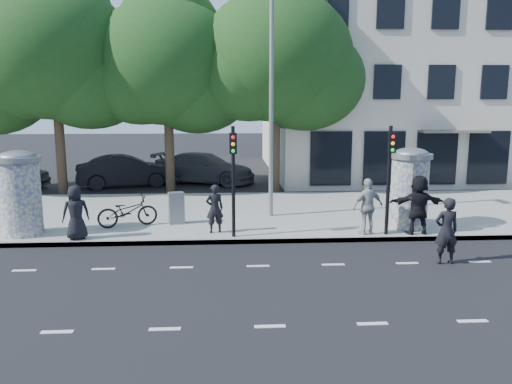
{
  "coord_description": "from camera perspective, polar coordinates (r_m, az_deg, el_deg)",
  "views": [
    {
      "loc": [
        -0.8,
        -11.12,
        4.23
      ],
      "look_at": [
        0.07,
        3.5,
        1.61
      ],
      "focal_mm": 35.0,
      "sensor_mm": 36.0,
      "label": 1
    }
  ],
  "objects": [
    {
      "name": "cabinet_right",
      "position": [
        17.73,
        15.61,
        -1.73
      ],
      "size": [
        0.54,
        0.41,
        1.09
      ],
      "primitive_type": "cube",
      "rotation": [
        0.0,
        0.0,
        0.06
      ],
      "color": "slate",
      "rests_on": "sidewalk"
    },
    {
      "name": "bicycle",
      "position": [
        17.18,
        -14.46,
        -2.15
      ],
      "size": [
        1.3,
        2.08,
        1.03
      ],
      "primitive_type": "imported",
      "rotation": [
        0.0,
        0.0,
        1.91
      ],
      "color": "black",
      "rests_on": "sidewalk"
    },
    {
      "name": "cabinet_left",
      "position": [
        17.26,
        -9.09,
        -1.81
      ],
      "size": [
        0.59,
        0.49,
        1.08
      ],
      "primitive_type": "cube",
      "rotation": [
        0.0,
        0.0,
        0.24
      ],
      "color": "slate",
      "rests_on": "sidewalk"
    },
    {
      "name": "ped_f",
      "position": [
        16.43,
        18.07,
        -1.38
      ],
      "size": [
        1.75,
        0.65,
        1.88
      ],
      "primitive_type": "imported",
      "rotation": [
        0.0,
        0.0,
        3.16
      ],
      "color": "black",
      "rests_on": "sidewalk"
    },
    {
      "name": "car_left",
      "position": [
        28.16,
        -27.11,
        2.1
      ],
      "size": [
        3.58,
        5.28,
        1.67
      ],
      "primitive_type": "imported",
      "rotation": [
        0.0,
        0.0,
        1.21
      ],
      "color": "#55595D",
      "rests_on": "ground"
    },
    {
      "name": "tree_mid_left",
      "position": [
        24.95,
        -22.11,
        14.64
      ],
      "size": [
        7.2,
        7.2,
        9.57
      ],
      "color": "#38281C",
      "rests_on": "ground"
    },
    {
      "name": "ad_column_left",
      "position": [
        17.1,
        -25.34,
        0.1
      ],
      "size": [
        1.36,
        1.36,
        2.65
      ],
      "color": "beige",
      "rests_on": "sidewalk"
    },
    {
      "name": "street_lamp",
      "position": [
        17.84,
        1.78,
        11.95
      ],
      "size": [
        0.25,
        0.93,
        8.0
      ],
      "color": "slate",
      "rests_on": "sidewalk"
    },
    {
      "name": "ped_a",
      "position": [
        15.99,
        -19.9,
        -2.21
      ],
      "size": [
        0.95,
        0.81,
        1.65
      ],
      "primitive_type": "imported",
      "rotation": [
        0.0,
        0.0,
        3.56
      ],
      "color": "black",
      "rests_on": "sidewalk"
    },
    {
      "name": "curb",
      "position": [
        15.27,
        -0.27,
        -5.64
      ],
      "size": [
        40.0,
        0.1,
        0.16
      ],
      "primitive_type": "cube",
      "color": "slate",
      "rests_on": "ground"
    },
    {
      "name": "man_road",
      "position": [
        14.14,
        20.92,
        -4.17
      ],
      "size": [
        0.67,
        0.46,
        1.79
      ],
      "primitive_type": "imported",
      "rotation": [
        0.0,
        0.0,
        3.19
      ],
      "color": "black",
      "rests_on": "ground"
    },
    {
      "name": "tree_center",
      "position": [
        23.63,
        2.28,
        15.19
      ],
      "size": [
        7.0,
        7.0,
        9.3
      ],
      "color": "#38281C",
      "rests_on": "ground"
    },
    {
      "name": "lane_dash_far",
      "position": [
        13.24,
        0.24,
        -8.47
      ],
      "size": [
        32.0,
        0.12,
        0.01
      ],
      "primitive_type": "cube",
      "color": "silver",
      "rests_on": "ground"
    },
    {
      "name": "car_mid",
      "position": [
        26.31,
        -14.59,
        2.34
      ],
      "size": [
        2.94,
        5.18,
        1.62
      ],
      "primitive_type": "imported",
      "rotation": [
        0.0,
        0.0,
        1.84
      ],
      "color": "black",
      "rests_on": "ground"
    },
    {
      "name": "ground",
      "position": [
        11.93,
        0.67,
        -10.62
      ],
      "size": [
        120.0,
        120.0,
        0.0
      ],
      "primitive_type": "plane",
      "color": "black",
      "rests_on": "ground"
    },
    {
      "name": "traffic_pole_far",
      "position": [
        15.86,
        15.02,
        2.56
      ],
      "size": [
        0.22,
        0.31,
        3.4
      ],
      "color": "black",
      "rests_on": "sidewalk"
    },
    {
      "name": "car_right",
      "position": [
        26.87,
        -5.92,
        2.75
      ],
      "size": [
        4.12,
        5.92,
        1.59
      ],
      "primitive_type": "imported",
      "rotation": [
        0.0,
        0.0,
        1.19
      ],
      "color": "#4E4E54",
      "rests_on": "ground"
    },
    {
      "name": "tree_near_left",
      "position": [
        24.05,
        -10.16,
        14.36
      ],
      "size": [
        6.8,
        6.8,
        8.97
      ],
      "color": "#38281C",
      "rests_on": "ground"
    },
    {
      "name": "ad_column_right",
      "position": [
        17.13,
        17.14,
        0.65
      ],
      "size": [
        1.36,
        1.36,
        2.65
      ],
      "color": "beige",
      "rests_on": "sidewalk"
    },
    {
      "name": "sidewalk",
      "position": [
        19.1,
        -0.92,
        -2.42
      ],
      "size": [
        40.0,
        8.0,
        0.15
      ],
      "primitive_type": "cube",
      "color": "gray",
      "rests_on": "ground"
    },
    {
      "name": "traffic_pole_near",
      "position": [
        15.05,
        -2.62,
        2.5
      ],
      "size": [
        0.22,
        0.31,
        3.4
      ],
      "color": "black",
      "rests_on": "sidewalk"
    },
    {
      "name": "building",
      "position": [
        33.69,
        19.42,
        12.58
      ],
      "size": [
        20.3,
        15.85,
        12.0
      ],
      "color": "#BFB3A0",
      "rests_on": "ground"
    },
    {
      "name": "lane_dash_near",
      "position": [
        9.9,
        1.6,
        -15.11
      ],
      "size": [
        32.0,
        0.12,
        0.01
      ],
      "primitive_type": "cube",
      "color": "silver",
      "rests_on": "ground"
    },
    {
      "name": "ped_e",
      "position": [
        15.97,
        12.67,
        -1.63
      ],
      "size": [
        1.17,
        0.87,
        1.78
      ],
      "primitive_type": "imported",
      "rotation": [
        0.0,
        0.0,
        3.44
      ],
      "color": "#A1A1A4",
      "rests_on": "sidewalk"
    },
    {
      "name": "ped_b",
      "position": [
        15.86,
        -4.74,
        -1.9
      ],
      "size": [
        0.64,
        0.49,
        1.56
      ],
      "primitive_type": "imported",
      "rotation": [
        0.0,
        0.0,
        3.36
      ],
      "color": "black",
      "rests_on": "sidewalk"
    }
  ]
}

